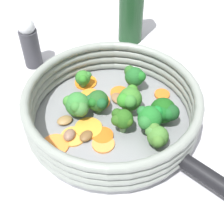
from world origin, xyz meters
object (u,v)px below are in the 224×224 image
at_px(carrot_slice_1, 73,136).
at_px(carrot_slice_9, 86,82).
at_px(carrot_slice_2, 99,101).
at_px(carrot_slice_4, 125,97).
at_px(oil_bottle, 132,3).
at_px(broccoli_floret_1, 77,105).
at_px(broccoli_floret_4, 164,112).
at_px(mushroom_piece_2, 69,135).
at_px(broccoli_floret_3, 149,118).
at_px(mushroom_piece_0, 116,98).
at_px(broccoli_floret_6, 156,136).
at_px(carrot_slice_3, 90,95).
at_px(mushroom_piece_1, 86,136).
at_px(carrot_slice_0, 88,128).
at_px(broccoli_floret_8, 83,78).
at_px(carrot_slice_8, 119,93).
at_px(mushroom_piece_3, 65,120).
at_px(broccoli_floret_0, 134,76).
at_px(skillet, 112,121).
at_px(carrot_slice_7, 103,135).
at_px(broccoli_floret_7, 122,119).
at_px(broccoli_floret_5, 97,101).
at_px(carrot_slice_6, 162,94).
at_px(carrot_slice_5, 55,145).
at_px(salt_shaker, 30,43).

height_order(carrot_slice_1, carrot_slice_9, same).
height_order(carrot_slice_2, carrot_slice_4, carrot_slice_4).
distance_m(carrot_slice_1, oil_bottle, 0.35).
relative_size(broccoli_floret_1, broccoli_floret_4, 0.97).
distance_m(carrot_slice_4, mushroom_piece_2, 0.14).
distance_m(broccoli_floret_3, mushroom_piece_0, 0.10).
distance_m(carrot_slice_2, broccoli_floret_6, 0.14).
bearing_deg(mushroom_piece_0, carrot_slice_3, -87.37).
distance_m(carrot_slice_1, mushroom_piece_1, 0.02).
xyz_separation_m(carrot_slice_0, mushroom_piece_0, (-0.08, 0.03, 0.00)).
bearing_deg(broccoli_floret_8, carrot_slice_8, 88.85).
bearing_deg(mushroom_piece_3, carrot_slice_4, 133.00).
distance_m(carrot_slice_4, broccoli_floret_0, 0.04).
bearing_deg(carrot_slice_0, carrot_slice_9, -161.02).
bearing_deg(skillet, carrot_slice_7, -7.01).
height_order(carrot_slice_4, carrot_slice_9, carrot_slice_4).
xyz_separation_m(carrot_slice_7, oil_bottle, (-0.33, -0.02, 0.08)).
bearing_deg(carrot_slice_9, broccoli_floret_4, 66.48).
bearing_deg(mushroom_piece_3, carrot_slice_8, 140.60).
relative_size(broccoli_floret_0, broccoli_floret_7, 1.07).
relative_size(carrot_slice_3, oil_bottle, 0.16).
distance_m(carrot_slice_8, broccoli_floret_5, 0.07).
bearing_deg(oil_bottle, carrot_slice_6, 26.86).
distance_m(carrot_slice_5, salt_shaker, 0.26).
relative_size(broccoli_floret_5, salt_shaker, 0.40).
bearing_deg(mushroom_piece_1, oil_bottle, 178.32).
distance_m(carrot_slice_8, oil_bottle, 0.23).
bearing_deg(carrot_slice_3, mushroom_piece_2, -2.68).
relative_size(broccoli_floret_6, mushroom_piece_2, 1.67).
distance_m(skillet, mushroom_piece_3, 0.09).
bearing_deg(broccoli_floret_3, broccoli_floret_4, 138.10).
bearing_deg(broccoli_floret_0, broccoli_floret_6, 25.31).
height_order(skillet, broccoli_floret_6, broccoli_floret_6).
xyz_separation_m(carrot_slice_0, mushroom_piece_1, (0.02, 0.00, 0.00)).
relative_size(carrot_slice_9, broccoli_floret_5, 0.98).
xyz_separation_m(carrot_slice_7, broccoli_floret_0, (-0.13, 0.03, 0.03)).
bearing_deg(carrot_slice_0, carrot_slice_8, 162.02).
relative_size(carrot_slice_1, broccoli_floret_5, 0.96).
xyz_separation_m(mushroom_piece_1, mushroom_piece_2, (0.01, -0.03, 0.00)).
bearing_deg(broccoli_floret_7, broccoli_floret_5, -123.67).
relative_size(skillet, carrot_slice_1, 6.71).
relative_size(skillet, broccoli_floret_5, 6.46).
bearing_deg(broccoli_floret_5, carrot_slice_7, 23.43).
distance_m(mushroom_piece_2, mushroom_piece_3, 0.04).
bearing_deg(carrot_slice_9, broccoli_floret_8, 2.02).
xyz_separation_m(carrot_slice_3, salt_shaker, (-0.09, -0.16, 0.04)).
xyz_separation_m(carrot_slice_1, carrot_slice_2, (-0.09, 0.02, 0.00)).
xyz_separation_m(carrot_slice_2, broccoli_floret_4, (0.02, 0.12, 0.03)).
relative_size(broccoli_floret_1, broccoli_floret_3, 0.92).
distance_m(skillet, carrot_slice_2, 0.05).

